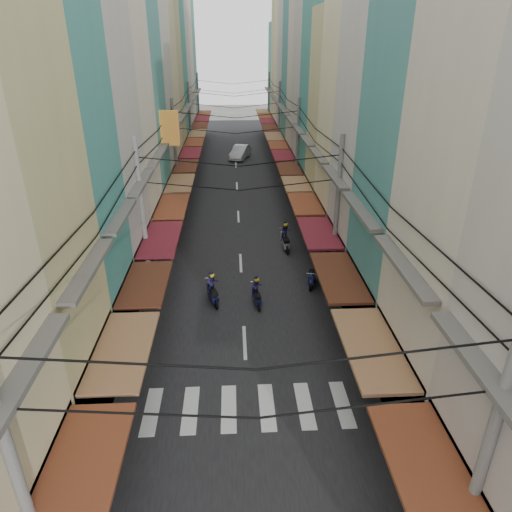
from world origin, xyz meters
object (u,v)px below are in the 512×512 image
object	(u,v)px
white_car	(240,158)
market_umbrella	(405,343)
traffic_sign	(373,298)
bicycle	(418,351)

from	to	relation	value
white_car	market_umbrella	distance (m)	38.22
white_car	traffic_sign	world-z (taller)	traffic_sign
traffic_sign	market_umbrella	bearing A→B (deg)	-82.06
bicycle	market_umbrella	bearing A→B (deg)	140.90
market_umbrella	traffic_sign	size ratio (longest dim) A/B	0.74
bicycle	white_car	bearing A→B (deg)	10.19
white_car	market_umbrella	world-z (taller)	market_umbrella
bicycle	traffic_sign	distance (m)	3.04
bicycle	traffic_sign	xyz separation A→B (m)	(-1.92, 0.99, 2.14)
white_car	market_umbrella	bearing A→B (deg)	-65.54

